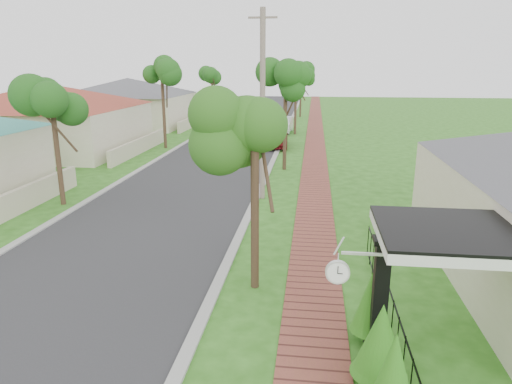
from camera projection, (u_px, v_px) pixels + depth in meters
The scene contains 16 objects.
ground at pixel (179, 311), 11.10m from camera, with size 160.00×160.00×0.00m, color #295F16.
road at pixel (221, 155), 30.57m from camera, with size 7.00×120.00×0.02m, color #28282B.
kerb_right at pixel (275, 156), 30.13m from camera, with size 0.30×120.00×0.10m, color #9E9E99.
kerb_left at pixel (169, 153), 31.01m from camera, with size 0.30×120.00×0.10m, color #9E9E99.
sidewalk at pixel (315, 157), 29.82m from camera, with size 1.50×120.00×0.03m, color brown.
porch_post at pixel (379, 302), 9.29m from camera, with size 0.48×0.48×2.52m.
picket_fence at pixel (387, 304), 10.36m from camera, with size 0.03×8.02×1.00m.
street_trees at pixel (239, 82), 35.88m from camera, with size 10.70×37.65×5.89m.
hedge_row at pixel (381, 346), 8.29m from camera, with size 0.93×3.52×1.94m.
far_house_red at pixel (50, 117), 31.39m from camera, with size 15.56×15.56×4.60m.
far_house_grey at pixel (129, 102), 44.77m from camera, with size 15.56×15.56×4.60m.
parked_car_red at pixel (275, 136), 33.36m from camera, with size 1.90×4.73×1.61m, color maroon.
parked_car_white at pixel (283, 125), 40.38m from camera, with size 1.46×4.18×1.38m, color silver.
near_tree at pixel (255, 138), 11.25m from camera, with size 1.98×1.98×5.07m.
utility_pole at pixel (263, 106), 19.45m from camera, with size 1.20×0.24×8.05m.
station_clock at pixel (339, 271), 8.79m from camera, with size 1.08×0.13×0.67m.
Camera 1 is at (3.09, -9.60, 5.77)m, focal length 32.00 mm.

